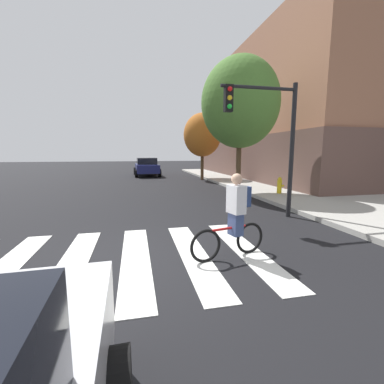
{
  "coord_description": "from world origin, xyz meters",
  "views": [
    {
      "loc": [
        0.12,
        -5.02,
        2.09
      ],
      "look_at": [
        1.68,
        2.09,
        0.98
      ],
      "focal_mm": 24.3,
      "sensor_mm": 36.0,
      "label": 1
    }
  ],
  "objects_px": {
    "traffic_light_near": "(269,127)",
    "street_tree_mid": "(202,135)",
    "cyclist": "(234,216)",
    "fire_hydrant": "(280,185)",
    "street_tree_near": "(240,103)",
    "sedan_mid": "(147,167)"
  },
  "relations": [
    {
      "from": "traffic_light_near",
      "to": "street_tree_mid",
      "type": "xyz_separation_m",
      "value": [
        1.01,
        11.94,
        0.54
      ]
    },
    {
      "from": "street_tree_mid",
      "to": "sedan_mid",
      "type": "bearing_deg",
      "value": 132.35
    },
    {
      "from": "traffic_light_near",
      "to": "street_tree_near",
      "type": "distance_m",
      "value": 4.76
    },
    {
      "from": "cyclist",
      "to": "street_tree_mid",
      "type": "distance_m",
      "value": 15.24
    },
    {
      "from": "sedan_mid",
      "to": "fire_hydrant",
      "type": "height_order",
      "value": "sedan_mid"
    },
    {
      "from": "sedan_mid",
      "to": "street_tree_mid",
      "type": "distance_m",
      "value": 6.51
    },
    {
      "from": "traffic_light_near",
      "to": "fire_hydrant",
      "type": "height_order",
      "value": "traffic_light_near"
    },
    {
      "from": "traffic_light_near",
      "to": "street_tree_mid",
      "type": "relative_size",
      "value": 0.83
    },
    {
      "from": "cyclist",
      "to": "street_tree_mid",
      "type": "bearing_deg",
      "value": 77.84
    },
    {
      "from": "sedan_mid",
      "to": "traffic_light_near",
      "type": "xyz_separation_m",
      "value": [
        3.02,
        -16.36,
        2.02
      ]
    },
    {
      "from": "fire_hydrant",
      "to": "cyclist",
      "type": "bearing_deg",
      "value": -127.02
    },
    {
      "from": "traffic_light_near",
      "to": "street_tree_near",
      "type": "height_order",
      "value": "street_tree_near"
    },
    {
      "from": "cyclist",
      "to": "fire_hydrant",
      "type": "height_order",
      "value": "cyclist"
    },
    {
      "from": "traffic_light_near",
      "to": "street_tree_mid",
      "type": "distance_m",
      "value": 12.0
    },
    {
      "from": "traffic_light_near",
      "to": "cyclist",
      "type": "bearing_deg",
      "value": -128.2
    },
    {
      "from": "sedan_mid",
      "to": "traffic_light_near",
      "type": "distance_m",
      "value": 16.76
    },
    {
      "from": "cyclist",
      "to": "fire_hydrant",
      "type": "relative_size",
      "value": 2.17
    },
    {
      "from": "cyclist",
      "to": "traffic_light_near",
      "type": "bearing_deg",
      "value": 51.8
    },
    {
      "from": "fire_hydrant",
      "to": "street_tree_mid",
      "type": "xyz_separation_m",
      "value": [
        -1.69,
        8.25,
        2.86
      ]
    },
    {
      "from": "cyclist",
      "to": "street_tree_near",
      "type": "distance_m",
      "value": 8.55
    },
    {
      "from": "sedan_mid",
      "to": "street_tree_mid",
      "type": "relative_size",
      "value": 0.94
    },
    {
      "from": "fire_hydrant",
      "to": "street_tree_near",
      "type": "relative_size",
      "value": 0.12
    }
  ]
}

